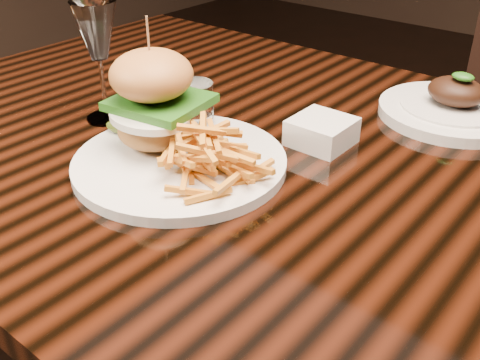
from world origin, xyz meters
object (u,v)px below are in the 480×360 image
Objects in this scene: dining_table at (326,216)px; burger_plate at (175,132)px; far_dish at (453,108)px; wine_glass at (97,35)px.

burger_plate is (-0.17, -0.13, 0.13)m from dining_table.
far_dish is at bearing 77.66° from dining_table.
burger_plate is 0.47m from far_dish.
burger_plate is at bearing -11.50° from wine_glass.
dining_table is at bearing -102.34° from far_dish.
burger_plate is 0.22m from wine_glass.
dining_table is 8.38× the size of wine_glass.
burger_plate is at bearing -120.03° from far_dish.
burger_plate is 1.56× the size of wine_glass.
wine_glass is (-0.38, -0.08, 0.22)m from dining_table.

